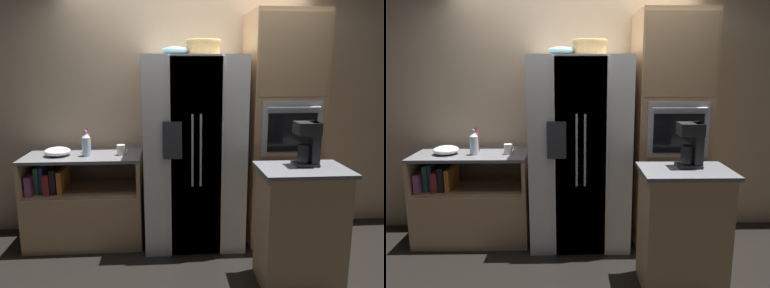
# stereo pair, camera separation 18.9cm
# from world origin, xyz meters

# --- Properties ---
(ground_plane) EXTENTS (20.00, 20.00, 0.00)m
(ground_plane) POSITION_xyz_m (0.00, 0.00, 0.00)
(ground_plane) COLOR black
(wall_back) EXTENTS (12.00, 0.06, 2.80)m
(wall_back) POSITION_xyz_m (0.00, 0.43, 1.40)
(wall_back) COLOR tan
(wall_back) RESTS_ON ground_plane
(counter_left) EXTENTS (1.13, 0.63, 0.91)m
(counter_left) POSITION_xyz_m (-1.07, 0.08, 0.34)
(counter_left) COLOR tan
(counter_left) RESTS_ON ground_plane
(refrigerator) EXTENTS (0.95, 0.78, 1.87)m
(refrigerator) POSITION_xyz_m (0.04, 0.02, 0.94)
(refrigerator) COLOR silver
(refrigerator) RESTS_ON ground_plane
(wall_oven) EXTENTS (0.68, 0.73, 2.28)m
(wall_oven) POSITION_xyz_m (0.92, 0.06, 1.14)
(wall_oven) COLOR tan
(wall_oven) RESTS_ON ground_plane
(island_counter) EXTENTS (0.70, 0.49, 0.99)m
(island_counter) POSITION_xyz_m (0.84, -0.85, 0.50)
(island_counter) COLOR tan
(island_counter) RESTS_ON ground_plane
(wicker_basket) EXTENTS (0.33, 0.33, 0.14)m
(wicker_basket) POSITION_xyz_m (0.13, -0.01, 1.95)
(wicker_basket) COLOR tan
(wicker_basket) RESTS_ON refrigerator
(fruit_bowl) EXTENTS (0.26, 0.26, 0.08)m
(fruit_bowl) POSITION_xyz_m (-0.13, -0.04, 1.91)
(fruit_bowl) COLOR #668C99
(fruit_bowl) RESTS_ON refrigerator
(bottle_tall) EXTENTS (0.06, 0.06, 0.25)m
(bottle_tall) POSITION_xyz_m (-1.02, 0.15, 1.02)
(bottle_tall) COLOR maroon
(bottle_tall) RESTS_ON counter_left
(bottle_short) EXTENTS (0.08, 0.08, 0.25)m
(bottle_short) POSITION_xyz_m (-1.00, -0.00, 1.03)
(bottle_short) COLOR silver
(bottle_short) RESTS_ON counter_left
(mug) EXTENTS (0.12, 0.08, 0.10)m
(mug) POSITION_xyz_m (-0.67, 0.02, 0.96)
(mug) COLOR silver
(mug) RESTS_ON counter_left
(mixing_bowl) EXTENTS (0.25, 0.25, 0.09)m
(mixing_bowl) POSITION_xyz_m (-1.29, 0.02, 0.96)
(mixing_bowl) COLOR white
(mixing_bowl) RESTS_ON counter_left
(coffee_maker) EXTENTS (0.18, 0.17, 0.35)m
(coffee_maker) POSITION_xyz_m (0.90, -0.77, 1.18)
(coffee_maker) COLOR black
(coffee_maker) RESTS_ON island_counter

